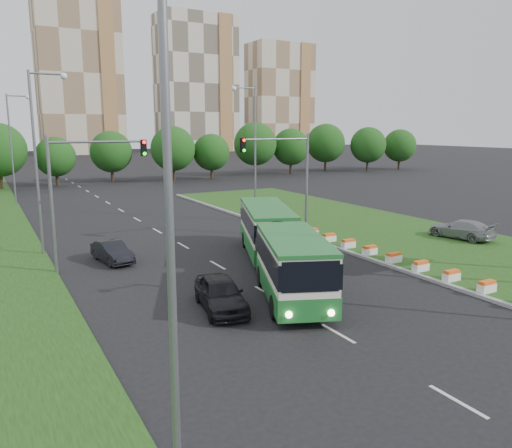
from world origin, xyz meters
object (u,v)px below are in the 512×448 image
shopping_trolley (312,313)px  car_left_far (112,252)px  pedestrian (279,301)px  traffic_mast_left (80,181)px  articulated_bus (272,244)px  traffic_mast_median (289,169)px  car_median (461,229)px  car_left_near (221,293)px

shopping_trolley → car_left_far: bearing=107.4°
car_left_far → shopping_trolley: bearing=-77.8°
pedestrian → traffic_mast_left: bearing=15.7°
articulated_bus → car_left_far: bearing=159.4°
traffic_mast_median → car_median: size_ratio=1.62×
car_median → pedestrian: pedestrian is taller
car_left_near → shopping_trolley: car_left_near is taller
traffic_mast_median → car_median: traffic_mast_median is taller
traffic_mast_left → shopping_trolley: size_ratio=13.02×
car_left_far → car_median: (24.67, -6.49, 0.20)m
traffic_mast_left → articulated_bus: traffic_mast_left is taller
car_left_far → shopping_trolley: size_ratio=6.59×
articulated_bus → pedestrian: bearing=-96.0°
articulated_bus → shopping_trolley: bearing=-84.4°
car_left_far → shopping_trolley: (5.50, -14.09, -0.36)m
traffic_mast_left → car_left_near: size_ratio=1.73×
car_left_near → pedestrian: bearing=-43.8°
car_left_far → car_median: size_ratio=0.82×
pedestrian → shopping_trolley: (1.33, -0.65, -0.57)m
traffic_mast_left → car_left_near: bearing=-67.0°
car_left_near → car_median: 22.68m
traffic_mast_median → articulated_bus: bearing=-128.8°
car_left_near → pedestrian: 2.97m
articulated_bus → car_left_near: bearing=-120.1°
articulated_bus → car_median: size_ratio=3.54×
traffic_mast_left → pedestrian: bearing=-64.4°
traffic_mast_median → pedestrian: traffic_mast_median is taller
car_median → traffic_mast_left: bearing=-21.2°
car_left_near → pedestrian: (1.72, -2.42, 0.09)m
traffic_mast_left → pedestrian: 14.60m
articulated_bus → car_median: 17.10m
car_left_near → shopping_trolley: (3.05, -3.07, -0.49)m
traffic_mast_left → car_median: 27.45m
car_left_far → car_median: 25.51m
car_left_far → car_median: bearing=-23.9°
traffic_mast_median → shopping_trolley: bearing=-118.9°
traffic_mast_left → pedestrian: traffic_mast_left is taller
shopping_trolley → traffic_mast_left: bearing=115.1°
traffic_mast_left → car_median: size_ratio=1.62×
traffic_mast_median → pedestrian: (-9.15, -13.53, -4.47)m
car_median → shopping_trolley: bearing=12.4°
car_left_far → pedestrian: pedestrian is taller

